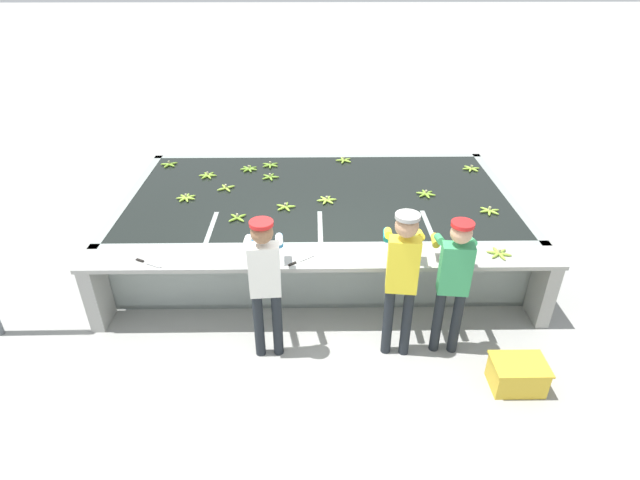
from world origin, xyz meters
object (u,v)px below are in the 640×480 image
banana_bunch_floating_7 (169,164)px  banana_bunch_floating_13 (186,198)px  worker_2 (454,275)px  banana_bunch_ledge_0 (499,253)px  banana_bunch_floating_12 (249,169)px  banana_bunch_floating_3 (226,188)px  banana_bunch_floating_9 (471,169)px  banana_bunch_floating_1 (270,165)px  banana_bunch_floating_2 (489,211)px  knife_0 (297,262)px  knife_1 (145,262)px  banana_bunch_floating_11 (208,175)px  worker_1 (402,271)px  banana_bunch_floating_4 (237,218)px  banana_bunch_floating_0 (426,194)px  banana_bunch_floating_5 (344,160)px  banana_bunch_floating_6 (327,200)px  crate (517,375)px  banana_bunch_floating_10 (285,207)px  worker_0 (265,276)px  banana_bunch_floating_8 (270,177)px

banana_bunch_floating_7 → banana_bunch_floating_13: 1.35m
worker_2 → banana_bunch_ledge_0: bearing=39.1°
worker_2 → banana_bunch_floating_12: bearing=128.5°
banana_bunch_floating_3 → banana_bunch_floating_9: bearing=10.3°
banana_bunch_floating_1 → banana_bunch_floating_2: (3.02, -1.65, 0.00)m
banana_bunch_floating_9 → knife_0: bearing=-135.3°
banana_bunch_floating_7 → knife_1: 2.90m
banana_bunch_floating_11 → worker_1: bearing=-48.8°
banana_bunch_floating_4 → banana_bunch_floating_7: same height
banana_bunch_floating_0 → worker_2: bearing=-93.8°
banana_bunch_floating_2 → banana_bunch_floating_9: bearing=83.8°
banana_bunch_floating_7 → banana_bunch_floating_13: (0.54, -1.24, -0.00)m
banana_bunch_floating_13 → banana_bunch_floating_1: bearing=47.7°
banana_bunch_floating_13 → knife_1: size_ratio=0.86×
banana_bunch_floating_12 → banana_bunch_floating_5: bearing=12.7°
knife_0 → banana_bunch_floating_2: bearing=25.3°
banana_bunch_floating_0 → knife_0: bearing=-135.9°
banana_bunch_floating_12 → banana_bunch_floating_11: bearing=-157.1°
worker_2 → banana_bunch_floating_12: (-2.46, 3.09, -0.08)m
banana_bunch_floating_6 → banana_bunch_floating_9: (2.31, 1.10, 0.00)m
knife_1 → crate: (3.96, -1.03, -0.74)m
banana_bunch_floating_13 → worker_2: bearing=-32.5°
banana_bunch_floating_1 → banana_bunch_ledge_0: banana_bunch_ledge_0 is taller
banana_bunch_ledge_0 → banana_bunch_floating_2: bearing=78.3°
banana_bunch_floating_0 → banana_bunch_floating_11: 3.28m
banana_bunch_floating_6 → banana_bunch_floating_0: bearing=7.1°
banana_bunch_floating_9 → banana_bunch_floating_12: size_ratio=1.01×
banana_bunch_floating_2 → banana_bunch_floating_5: 2.59m
banana_bunch_floating_7 → knife_1: size_ratio=0.85×
banana_bunch_floating_1 → banana_bunch_floating_13: size_ratio=1.01×
banana_bunch_floating_6 → banana_bunch_floating_10: size_ratio=1.03×
banana_bunch_floating_1 → banana_bunch_floating_3: (-0.58, -0.88, 0.00)m
banana_bunch_floating_6 → knife_0: (-0.37, -1.55, -0.01)m
worker_1 → banana_bunch_floating_10: size_ratio=6.34×
banana_bunch_floating_5 → banana_bunch_floating_9: size_ratio=0.98×
banana_bunch_floating_5 → knife_0: size_ratio=0.94×
worker_1 → worker_2: (0.55, 0.03, -0.08)m
banana_bunch_floating_1 → knife_1: size_ratio=0.87×
worker_0 → worker_2: bearing=0.9°
worker_1 → worker_2: 0.56m
banana_bunch_floating_1 → banana_bunch_floating_5: 1.21m
banana_bunch_floating_4 → banana_bunch_floating_8: (0.33, 1.31, -0.00)m
banana_bunch_ledge_0 → banana_bunch_floating_4: bearing=163.6°
worker_2 → banana_bunch_floating_7: size_ratio=5.90×
banana_bunch_floating_12 → knife_0: bearing=-72.8°
banana_bunch_floating_6 → banana_bunch_floating_8: same height
banana_bunch_floating_0 → banana_bunch_floating_8: same height
worker_2 → banana_bunch_floating_12: 3.96m
banana_bunch_floating_7 → banana_bunch_floating_8: size_ratio=1.00×
knife_0 → banana_bunch_floating_11: bearing=120.6°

